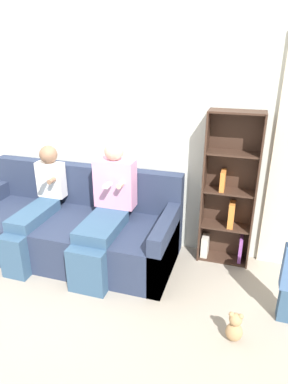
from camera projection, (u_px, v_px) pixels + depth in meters
ground_plane at (53, 284)px, 3.22m from camera, size 14.00×14.00×0.00m
back_wall at (93, 126)px, 3.66m from camera, size 10.00×0.06×2.55m
couch at (73, 229)px, 3.63m from camera, size 2.19×0.92×0.88m
adult_seated at (106, 209)px, 3.30m from camera, size 0.41×0.89×1.22m
child_seated at (37, 206)px, 3.50m from camera, size 0.30×0.91×1.11m
bookshelf at (228, 196)px, 3.36m from camera, size 0.51×0.24×1.54m
teddy_bear at (234, 328)px, 2.55m from camera, size 0.13×0.10×0.26m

